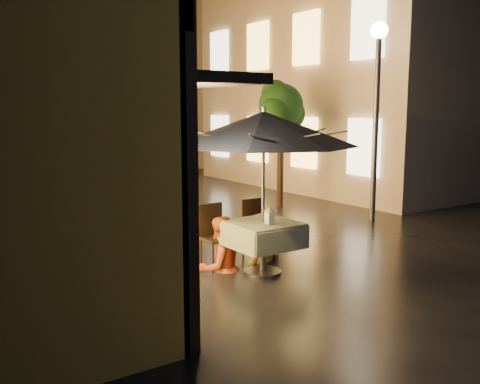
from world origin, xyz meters
TOP-DOWN VIEW (x-y plane):
  - ground at (0.00, 0.00)m, footprint 90.00×90.00m
  - east_building_near at (7.49, 6.50)m, footprint 7.30×9.30m
  - east_building_far at (7.49, 18.00)m, footprint 7.30×10.30m
  - street_tree at (2.41, 4.51)m, footprint 1.43×1.20m
  - streetlamp_near at (3.00, 2.00)m, footprint 0.36×0.36m
  - streetlamp_far at (3.00, 14.00)m, footprint 0.36×0.36m
  - cafe_table at (-1.27, 0.30)m, footprint 0.99×0.99m
  - patio_umbrella at (-1.27, 0.30)m, footprint 2.73×2.73m
  - cafe_chair_left at (-1.67, 1.04)m, footprint 0.42×0.42m
  - cafe_chair_right at (-0.87, 1.04)m, footprint 0.42×0.42m
  - table_lantern at (-1.27, 0.14)m, footprint 0.16×0.16m
  - person_orange at (-1.69, 0.83)m, footprint 0.81×0.65m
  - person_yellow at (-0.86, 0.87)m, footprint 1.09×0.81m
  - bicycle_0 at (-2.44, 2.86)m, footprint 1.80×0.87m
  - bicycle_1 at (-2.34, 3.93)m, footprint 1.67×0.57m
  - bicycle_2 at (-2.28, 5.68)m, footprint 1.85×1.16m
  - bicycle_3 at (-2.34, 5.86)m, footprint 1.86×0.74m
  - bicycle_4 at (-2.50, 8.12)m, footprint 1.71×0.83m

SIDE VIEW (x-z plane):
  - ground at x=0.00m, z-range 0.00..0.00m
  - bicycle_4 at x=-2.50m, z-range 0.00..0.86m
  - bicycle_0 at x=-2.44m, z-range 0.00..0.91m
  - bicycle_2 at x=-2.28m, z-range 0.00..0.92m
  - bicycle_1 at x=-2.34m, z-range 0.00..0.98m
  - cafe_chair_left at x=-1.67m, z-range 0.05..1.03m
  - cafe_chair_right at x=-0.87m, z-range 0.05..1.03m
  - bicycle_3 at x=-2.34m, z-range 0.00..1.09m
  - cafe_table at x=-1.27m, z-range 0.20..0.98m
  - person_yellow at x=-0.86m, z-range 0.00..1.50m
  - person_orange at x=-1.69m, z-range 0.00..1.60m
  - table_lantern at x=-1.27m, z-range 0.79..1.04m
  - patio_umbrella at x=-1.27m, z-range 0.92..3.38m
  - street_tree at x=2.41m, z-range 0.85..4.00m
  - streetlamp_near at x=3.00m, z-range 0.80..5.03m
  - streetlamp_far at x=3.00m, z-range 0.80..5.03m
  - east_building_near at x=7.49m, z-range 0.01..6.81m
  - east_building_far at x=7.49m, z-range 0.01..7.31m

